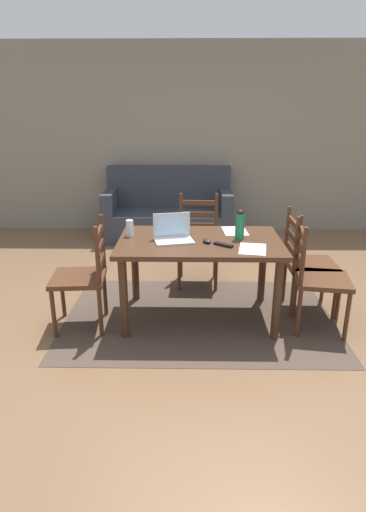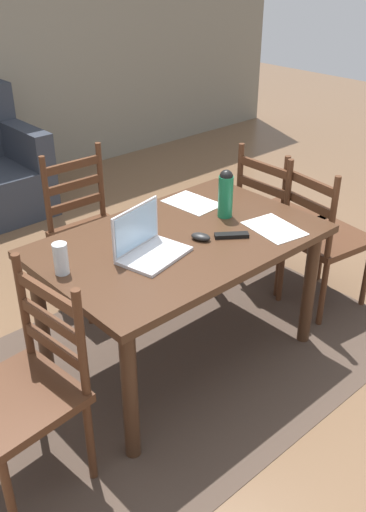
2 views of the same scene
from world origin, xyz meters
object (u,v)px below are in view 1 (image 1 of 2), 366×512
at_px(chair_left_near, 83,277).
at_px(couch, 168,213).
at_px(chair_far_head, 198,242).
at_px(tv_remote, 223,245).
at_px(chair_right_far, 307,263).
at_px(laptop, 173,234).
at_px(dining_table, 200,251).
at_px(water_bottle, 240,224).
at_px(computer_mouse, 207,241).
at_px(chair_right_near, 318,278).
at_px(drinking_glass, 130,228).

relative_size(chair_left_near, couch, 0.53).
bearing_deg(couch, chair_far_head, -76.79).
bearing_deg(tv_remote, chair_right_far, -29.81).
bearing_deg(chair_left_near, laptop, 11.75).
xyz_separation_m(dining_table, laptop, (-0.23, -0.02, 0.16)).
relative_size(chair_left_near, water_bottle, 3.65).
xyz_separation_m(couch, computer_mouse, (0.46, -2.62, 0.40)).
relative_size(chair_far_head, computer_mouse, 9.50).
xyz_separation_m(dining_table, computer_mouse, (0.06, -0.08, 0.12)).
relative_size(chair_right_near, computer_mouse, 9.50).
distance_m(chair_left_near, computer_mouse, 1.09).
bearing_deg(laptop, dining_table, 4.35).
xyz_separation_m(chair_far_head, tv_remote, (0.19, -0.98, 0.29)).
bearing_deg(drinking_glass, chair_left_near, -143.85).
bearing_deg(water_bottle, tv_remote, -128.02).
height_order(water_bottle, tv_remote, water_bottle).
bearing_deg(chair_far_head, dining_table, -90.08).
xyz_separation_m(chair_right_near, tv_remote, (-0.80, 0.01, 0.29)).
height_order(dining_table, tv_remote, tv_remote).
relative_size(chair_right_far, chair_right_near, 1.00).
bearing_deg(chair_right_far, couch, 120.59).
distance_m(chair_left_near, drinking_glass, 0.58).
distance_m(drinking_glass, tv_remote, 0.85).
bearing_deg(drinking_glass, chair_far_head, 49.45).
xyz_separation_m(chair_left_near, drinking_glass, (0.37, 0.27, 0.35)).
relative_size(chair_right_far, computer_mouse, 9.50).
bearing_deg(chair_right_far, chair_far_head, 147.11).
relative_size(chair_far_head, drinking_glass, 6.53).
relative_size(water_bottle, tv_remote, 1.53).
relative_size(dining_table, tv_remote, 8.25).
bearing_deg(chair_right_near, couch, 117.22).
bearing_deg(chair_left_near, chair_right_near, 0.07).
distance_m(dining_table, laptop, 0.28).
distance_m(dining_table, water_bottle, 0.41).
bearing_deg(chair_left_near, chair_far_head, 45.09).
bearing_deg(computer_mouse, dining_table, 101.77).
xyz_separation_m(chair_right_near, computer_mouse, (-0.93, 0.09, 0.29)).
height_order(chair_right_near, water_bottle, water_bottle).
relative_size(chair_right_far, tv_remote, 5.59).
bearing_deg(chair_left_near, computer_mouse, 4.99).
bearing_deg(computer_mouse, chair_right_far, -6.26).
bearing_deg(chair_far_head, laptop, -105.55).
relative_size(laptop, water_bottle, 1.39).
xyz_separation_m(laptop, computer_mouse, (0.29, -0.07, -0.04)).
distance_m(chair_right_near, computer_mouse, 0.98).
bearing_deg(tv_remote, computer_mouse, 95.42).
xyz_separation_m(chair_right_far, couch, (-1.39, 2.35, -0.11)).
xyz_separation_m(laptop, tv_remote, (0.42, -0.15, -0.05)).
height_order(chair_right_far, chair_right_near, same).
height_order(couch, drinking_glass, couch).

